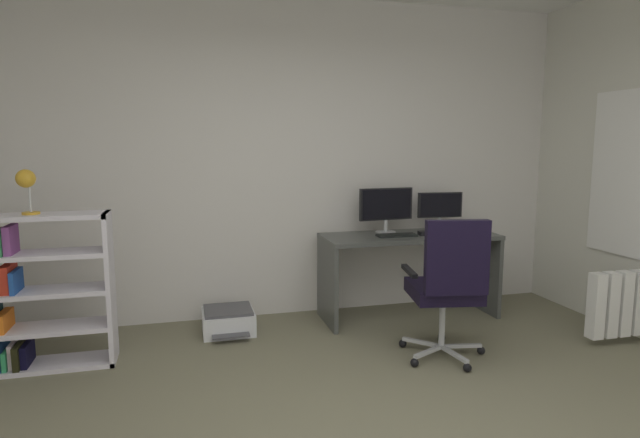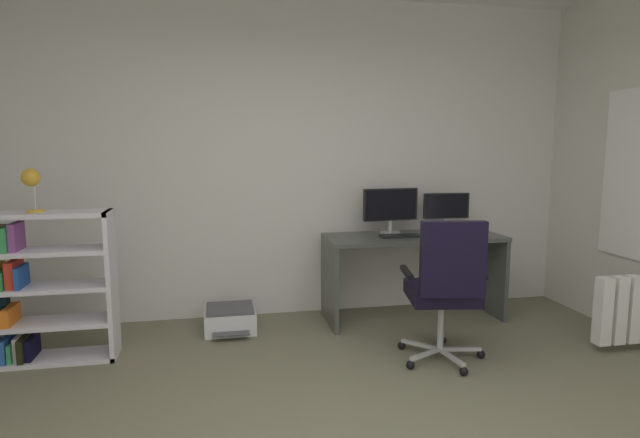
{
  "view_description": "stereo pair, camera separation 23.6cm",
  "coord_description": "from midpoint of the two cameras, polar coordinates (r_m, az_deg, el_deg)",
  "views": [
    {
      "loc": [
        -0.85,
        -2.02,
        1.52
      ],
      "look_at": [
        0.17,
        1.85,
        0.96
      ],
      "focal_mm": 29.31,
      "sensor_mm": 36.0,
      "label": 1
    },
    {
      "loc": [
        -0.62,
        -2.08,
        1.52
      ],
      "look_at": [
        0.17,
        1.85,
        0.96
      ],
      "focal_mm": 29.31,
      "sensor_mm": 36.0,
      "label": 2
    }
  ],
  "objects": [
    {
      "name": "wall_back",
      "position": [
        4.68,
        -5.69,
        6.45
      ],
      "size": [
        5.25,
        0.1,
        2.79
      ],
      "primitive_type": "cube",
      "color": "silver",
      "rests_on": "ground"
    },
    {
      "name": "printer",
      "position": [
        4.44,
        -11.52,
        -10.84
      ],
      "size": [
        0.41,
        0.47,
        0.2
      ],
      "color": "silver",
      "rests_on": "ground"
    },
    {
      "name": "desk",
      "position": [
        4.67,
        8.27,
        -4.03
      ],
      "size": [
        1.53,
        0.58,
        0.75
      ],
      "color": "#464945",
      "rests_on": "ground"
    },
    {
      "name": "keyboard",
      "position": [
        4.52,
        6.89,
        -1.78
      ],
      "size": [
        0.34,
        0.14,
        0.02
      ],
      "primitive_type": "cube",
      "rotation": [
        0.0,
        0.0,
        -0.02
      ],
      "color": "black",
      "rests_on": "desk"
    },
    {
      "name": "office_chair",
      "position": [
        3.74,
        12.03,
        -6.83
      ],
      "size": [
        0.63,
        0.62,
        1.04
      ],
      "color": "#B7BABC",
      "rests_on": "ground"
    },
    {
      "name": "desk_lamp",
      "position": [
        4.0,
        -30.92,
        3.47
      ],
      "size": [
        0.13,
        0.12,
        0.3
      ],
      "color": "gold",
      "rests_on": "bookshelf"
    },
    {
      "name": "bookshelf",
      "position": [
        4.14,
        -31.11,
        -7.1
      ],
      "size": [
        0.93,
        0.29,
        1.07
      ],
      "color": "silver",
      "rests_on": "ground"
    },
    {
      "name": "computer_mouse",
      "position": [
        4.61,
        9.69,
        -1.56
      ],
      "size": [
        0.07,
        0.11,
        0.03
      ],
      "primitive_type": "cube",
      "rotation": [
        0.0,
        0.0,
        -0.12
      ],
      "color": "black",
      "rests_on": "desk"
    },
    {
      "name": "monitor_main",
      "position": [
        4.67,
        5.79,
        1.4
      ],
      "size": [
        0.51,
        0.18,
        0.4
      ],
      "color": "#B2B5B7",
      "rests_on": "desk"
    },
    {
      "name": "radiator",
      "position": [
        4.72,
        30.04,
        -7.89
      ],
      "size": [
        0.84,
        0.1,
        0.51
      ],
      "color": "white",
      "rests_on": "ground"
    },
    {
      "name": "monitor_secondary",
      "position": [
        4.88,
        11.62,
        1.23
      ],
      "size": [
        0.42,
        0.18,
        0.35
      ],
      "color": "#B2B5B7",
      "rests_on": "desk"
    }
  ]
}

